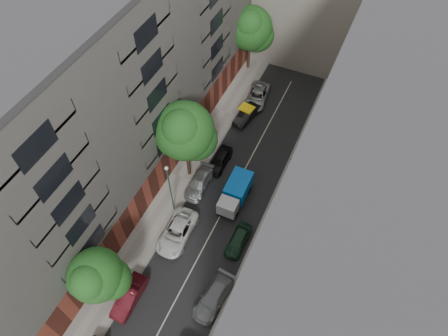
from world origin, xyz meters
The scene contains 20 objects.
ground centered at (0.00, 0.00, 0.00)m, with size 120.00×120.00×0.00m, color #4C4C49.
road_surface centered at (0.00, 0.00, 0.01)m, with size 8.00×44.00×0.02m, color black.
sidewalk_left centered at (-5.50, 0.00, 0.07)m, with size 3.00×44.00×0.15m, color gray.
sidewalk_right centered at (5.50, 0.00, 0.07)m, with size 3.00×44.00×0.15m, color gray.
building_left centered at (-11.00, 0.00, 10.00)m, with size 8.00×44.00×20.00m, color #4E4C49.
building_right centered at (11.00, 0.00, 10.00)m, with size 8.00×44.00×20.00m, color tan.
tarp_truck centered at (0.60, -0.19, 1.29)m, with size 2.12×5.09×2.34m.
car_left_1 centered at (-3.60, -13.40, 0.70)m, with size 1.48×4.24×1.40m, color #4A0E16.
car_left_2 centered at (-2.80, -6.25, 0.75)m, with size 2.48×5.39×1.50m, color silver.
car_left_3 centered at (-3.50, -0.20, 0.67)m, with size 1.87×4.60×1.33m, color #B6B7BB.
car_left_4 centered at (-2.80, 3.40, 0.70)m, with size 1.65×4.11×1.40m, color black.
car_left_5 centered at (-2.80, 11.00, 0.69)m, with size 1.47×4.20×1.38m, color black.
car_left_6 centered at (-2.80, 14.60, 0.72)m, with size 2.37×5.15×1.43m, color #B6B5BB.
car_right_1 centered at (3.01, -10.45, 0.69)m, with size 1.93×4.76×1.38m, color slate.
car_right_2 centered at (2.80, -4.60, 0.66)m, with size 1.55×3.85×1.31m, color #152F1F.
tree_near centered at (-5.10, -14.13, 5.03)m, with size 4.74×4.37×7.34m.
tree_mid centered at (-5.10, 0.71, 6.66)m, with size 5.95×5.77×9.78m.
tree_far centered at (-6.14, 19.89, 5.88)m, with size 5.70×5.48×8.73m.
lamp_post centered at (-4.54, -3.81, 4.36)m, with size 0.36×0.36×6.91m.
pedestrian centered at (4.50, 6.11, 1.03)m, with size 0.64×0.42×1.75m, color black.
Camera 1 is at (8.77, -21.02, 34.48)m, focal length 32.00 mm.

